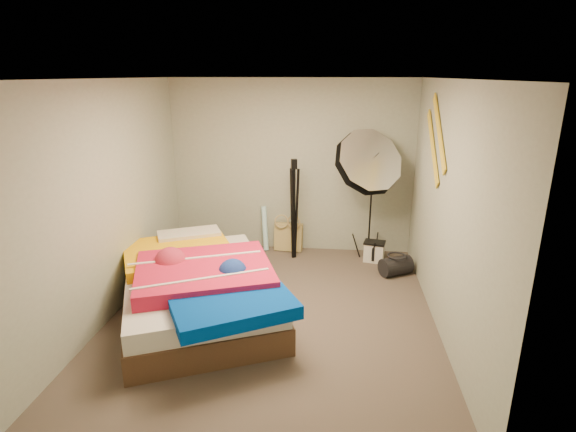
# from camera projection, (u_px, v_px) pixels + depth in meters

# --- Properties ---
(floor) EXTENTS (4.00, 4.00, 0.00)m
(floor) POSITION_uv_depth(u_px,v_px,m) (273.00, 313.00, 5.00)
(floor) COLOR #4E4239
(floor) RESTS_ON ground
(ceiling) EXTENTS (4.00, 4.00, 0.00)m
(ceiling) POSITION_uv_depth(u_px,v_px,m) (271.00, 79.00, 4.24)
(ceiling) COLOR silver
(ceiling) RESTS_ON wall_back
(wall_back) EXTENTS (3.50, 0.00, 3.50)m
(wall_back) POSITION_uv_depth(u_px,v_px,m) (291.00, 167.00, 6.52)
(wall_back) COLOR gray
(wall_back) RESTS_ON floor
(wall_front) EXTENTS (3.50, 0.00, 3.50)m
(wall_front) POSITION_uv_depth(u_px,v_px,m) (226.00, 297.00, 2.72)
(wall_front) COLOR gray
(wall_front) RESTS_ON floor
(wall_left) EXTENTS (0.00, 4.00, 4.00)m
(wall_left) POSITION_uv_depth(u_px,v_px,m) (110.00, 201.00, 4.80)
(wall_left) COLOR gray
(wall_left) RESTS_ON floor
(wall_right) EXTENTS (0.00, 4.00, 4.00)m
(wall_right) POSITION_uv_depth(u_px,v_px,m) (447.00, 211.00, 4.44)
(wall_right) COLOR gray
(wall_right) RESTS_ON floor
(tote_bag) EXTENTS (0.43, 0.22, 0.43)m
(tote_bag) POSITION_uv_depth(u_px,v_px,m) (289.00, 237.00, 6.74)
(tote_bag) COLOR tan
(tote_bag) RESTS_ON floor
(wrapping_roll) EXTENTS (0.14, 0.20, 0.66)m
(wrapping_roll) POSITION_uv_depth(u_px,v_px,m) (265.00, 228.00, 6.74)
(wrapping_roll) COLOR #66CAE1
(wrapping_roll) RESTS_ON floor
(camera_case) EXTENTS (0.30, 0.25, 0.27)m
(camera_case) POSITION_uv_depth(u_px,v_px,m) (374.00, 252.00, 6.36)
(camera_case) COLOR silver
(camera_case) RESTS_ON floor
(duffel_bag) EXTENTS (0.48, 0.41, 0.25)m
(duffel_bag) POSITION_uv_depth(u_px,v_px,m) (396.00, 266.00, 5.92)
(duffel_bag) COLOR black
(duffel_bag) RESTS_ON floor
(wall_stripe_upper) EXTENTS (0.02, 0.91, 0.78)m
(wall_stripe_upper) POSITION_uv_depth(u_px,v_px,m) (439.00, 132.00, 4.80)
(wall_stripe_upper) COLOR gold
(wall_stripe_upper) RESTS_ON wall_right
(wall_stripe_lower) EXTENTS (0.02, 0.91, 0.78)m
(wall_stripe_lower) POSITION_uv_depth(u_px,v_px,m) (433.00, 147.00, 5.10)
(wall_stripe_lower) COLOR gold
(wall_stripe_lower) RESTS_ON wall_right
(bed) EXTENTS (2.35, 2.62, 0.64)m
(bed) POSITION_uv_depth(u_px,v_px,m) (199.00, 286.00, 4.91)
(bed) COLOR #4E3322
(bed) RESTS_ON floor
(photo_umbrella) EXTENTS (0.99, 0.98, 1.96)m
(photo_umbrella) POSITION_uv_depth(u_px,v_px,m) (367.00, 164.00, 5.95)
(photo_umbrella) COLOR black
(photo_umbrella) RESTS_ON floor
(camera_tripod) EXTENTS (0.10, 0.10, 1.44)m
(camera_tripod) POSITION_uv_depth(u_px,v_px,m) (294.00, 203.00, 6.28)
(camera_tripod) COLOR black
(camera_tripod) RESTS_ON floor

